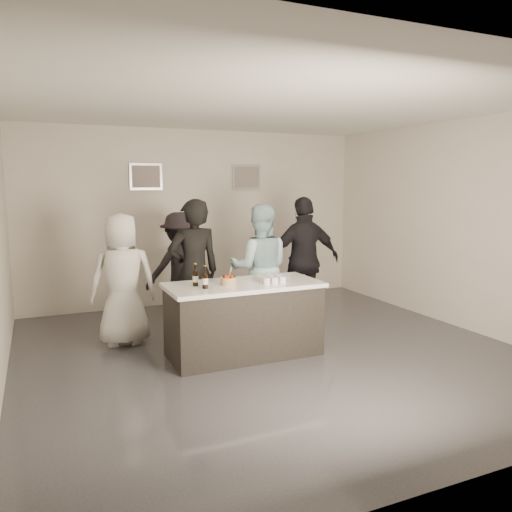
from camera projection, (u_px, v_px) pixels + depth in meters
name	position (u px, v px, depth m)	size (l,w,h in m)	color
floor	(272.00, 352.00, 6.22)	(6.00, 6.00, 0.00)	#3D3D42
ceiling	(273.00, 104.00, 5.79)	(6.00, 6.00, 0.00)	white
wall_back	(198.00, 217.00, 8.72)	(6.00, 0.04, 3.00)	beige
wall_front	(470.00, 274.00, 3.29)	(6.00, 0.04, 3.00)	beige
wall_right	(460.00, 225.00, 7.20)	(0.04, 6.00, 3.00)	beige
picture_left	(146.00, 177.00, 8.23)	(0.54, 0.04, 0.44)	#B2B2B7
picture_right	(246.00, 177.00, 8.95)	(0.54, 0.04, 0.44)	#B2B2B7
bar_counter	(244.00, 319.00, 6.07)	(1.86, 0.86, 0.90)	white
cake	(228.00, 281.00, 5.91)	(0.20, 0.20, 0.08)	orange
beer_bottle_a	(195.00, 275.00, 5.81)	(0.07, 0.07, 0.26)	black
beer_bottle_b	(205.00, 277.00, 5.67)	(0.07, 0.07, 0.26)	black
tumbler_cluster	(271.00, 279.00, 6.06)	(0.30, 0.30, 0.08)	gold
candles	(224.00, 290.00, 5.61)	(0.24, 0.08, 0.01)	pink
person_main_black	(194.00, 272.00, 6.49)	(0.69, 0.45, 1.90)	black
person_main_blue	(260.00, 268.00, 7.05)	(0.88, 0.68, 1.81)	#AFDCE5
person_guest_left	(123.00, 280.00, 6.43)	(0.84, 0.55, 1.72)	silver
person_guest_right	(305.00, 260.00, 7.47)	(1.11, 0.46, 1.90)	black
person_guest_back	(180.00, 267.00, 7.59)	(1.07, 0.62, 1.66)	black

